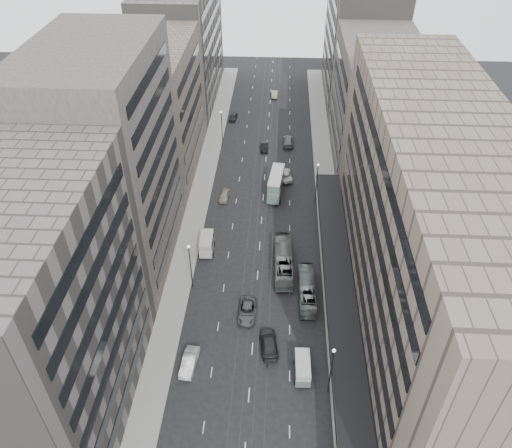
% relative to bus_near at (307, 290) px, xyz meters
% --- Properties ---
extents(ground, '(220.00, 220.00, 0.00)m').
position_rel_bus_near_xyz_m(ground, '(-7.47, -10.96, -1.37)').
color(ground, black).
rests_on(ground, ground).
extents(sidewalk_right, '(4.00, 125.00, 0.15)m').
position_rel_bus_near_xyz_m(sidewalk_right, '(4.53, 26.54, -1.29)').
color(sidewalk_right, gray).
rests_on(sidewalk_right, ground).
extents(sidewalk_left, '(4.00, 125.00, 0.15)m').
position_rel_bus_near_xyz_m(sidewalk_left, '(-19.47, 26.54, -1.29)').
color(sidewalk_left, gray).
rests_on(sidewalk_left, ground).
extents(department_store, '(19.20, 60.00, 30.00)m').
position_rel_bus_near_xyz_m(department_store, '(13.98, -2.96, 13.58)').
color(department_store, '#776757').
rests_on(department_store, ground).
extents(building_right_mid, '(15.00, 28.00, 24.00)m').
position_rel_bus_near_xyz_m(building_right_mid, '(14.03, 41.04, 10.63)').
color(building_right_mid, '#443F3A').
rests_on(building_right_mid, ground).
extents(building_right_far, '(15.00, 32.00, 28.00)m').
position_rel_bus_near_xyz_m(building_right_far, '(14.03, 71.04, 12.63)').
color(building_right_far, '#5F5B56').
rests_on(building_right_far, ground).
extents(building_left_a, '(15.00, 28.00, 30.00)m').
position_rel_bus_near_xyz_m(building_left_a, '(-28.97, -18.96, 13.63)').
color(building_left_a, '#5F5B56').
rests_on(building_left_a, ground).
extents(building_left_b, '(15.00, 26.00, 34.00)m').
position_rel_bus_near_xyz_m(building_left_b, '(-28.97, 8.04, 15.63)').
color(building_left_b, '#443F3A').
rests_on(building_left_b, ground).
extents(building_left_c, '(15.00, 28.00, 25.00)m').
position_rel_bus_near_xyz_m(building_left_c, '(-28.97, 35.04, 11.13)').
color(building_left_c, '#726558').
rests_on(building_left_c, ground).
extents(building_left_d, '(15.00, 38.00, 28.00)m').
position_rel_bus_near_xyz_m(building_left_d, '(-28.97, 68.04, 12.63)').
color(building_left_d, '#5F5B56').
rests_on(building_left_d, ground).
extents(lamp_right_near, '(0.44, 0.44, 8.32)m').
position_rel_bus_near_xyz_m(lamp_right_near, '(2.23, -15.96, 3.84)').
color(lamp_right_near, '#262628').
rests_on(lamp_right_near, ground).
extents(lamp_right_far, '(0.44, 0.44, 8.32)m').
position_rel_bus_near_xyz_m(lamp_right_far, '(2.23, 24.04, 3.84)').
color(lamp_right_far, '#262628').
rests_on(lamp_right_far, ground).
extents(lamp_left_near, '(0.44, 0.44, 8.32)m').
position_rel_bus_near_xyz_m(lamp_left_near, '(-17.17, 1.04, 3.84)').
color(lamp_left_near, '#262628').
rests_on(lamp_left_near, ground).
extents(lamp_left_far, '(0.44, 0.44, 8.32)m').
position_rel_bus_near_xyz_m(lamp_left_far, '(-17.17, 44.04, 3.84)').
color(lamp_left_far, '#262628').
rests_on(lamp_left_far, ground).
extents(bus_near, '(2.49, 9.85, 2.73)m').
position_rel_bus_near_xyz_m(bus_near, '(0.00, 0.00, 0.00)').
color(bus_near, gray).
rests_on(bus_near, ground).
extents(bus_far, '(3.03, 11.49, 3.18)m').
position_rel_bus_near_xyz_m(bus_far, '(-3.51, 5.85, 0.22)').
color(bus_far, gray).
rests_on(bus_far, ground).
extents(double_decker, '(3.22, 8.31, 4.44)m').
position_rel_bus_near_xyz_m(double_decker, '(-5.15, 26.30, 1.03)').
color(double_decker, gray).
rests_on(double_decker, ground).
extents(vw_microbus, '(2.15, 4.55, 2.43)m').
position_rel_bus_near_xyz_m(vw_microbus, '(-0.90, -13.55, -0.01)').
color(vw_microbus, slate).
rests_on(vw_microbus, ground).
extents(panel_van, '(2.42, 4.67, 2.90)m').
position_rel_bus_near_xyz_m(panel_van, '(-16.08, 9.36, 0.23)').
color(panel_van, beige).
rests_on(panel_van, ground).
extents(sedan_1, '(2.16, 5.00, 1.60)m').
position_rel_bus_near_xyz_m(sedan_1, '(-15.41, -13.13, -0.57)').
color(sedan_1, silver).
rests_on(sedan_1, ground).
extents(sedan_2, '(2.53, 5.32, 1.47)m').
position_rel_bus_near_xyz_m(sedan_2, '(-8.54, -4.00, -0.63)').
color(sedan_2, '#4D4D4F').
rests_on(sedan_2, ground).
extents(sedan_3, '(3.01, 5.85, 1.62)m').
position_rel_bus_near_xyz_m(sedan_3, '(-5.30, -9.55, -0.56)').
color(sedan_3, black).
rests_on(sedan_3, ground).
extents(sedan_4, '(1.99, 4.33, 1.44)m').
position_rel_bus_near_xyz_m(sedan_4, '(-14.73, 24.25, -0.65)').
color(sedan_4, gray).
rests_on(sedan_4, ground).
extents(sedan_5, '(1.48, 4.13, 1.36)m').
position_rel_bus_near_xyz_m(sedan_5, '(-7.96, 42.94, -0.69)').
color(sedan_5, black).
rests_on(sedan_5, ground).
extents(sedan_6, '(3.23, 5.76, 1.52)m').
position_rel_bus_near_xyz_m(sedan_6, '(-3.47, 31.92, -0.61)').
color(sedan_6, silver).
rests_on(sedan_6, ground).
extents(sedan_7, '(2.32, 5.60, 1.62)m').
position_rel_bus_near_xyz_m(sedan_7, '(-2.86, 45.50, -0.56)').
color(sedan_7, slate).
rests_on(sedan_7, ground).
extents(sedan_8, '(1.98, 4.08, 1.34)m').
position_rel_bus_near_xyz_m(sedan_8, '(-15.97, 56.83, -0.70)').
color(sedan_8, '#242426').
rests_on(sedan_8, ground).
extents(sedan_9, '(1.57, 4.34, 1.42)m').
position_rel_bus_near_xyz_m(sedan_9, '(-6.45, 70.51, -0.65)').
color(sedan_9, '#BAB09A').
rests_on(sedan_9, ground).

